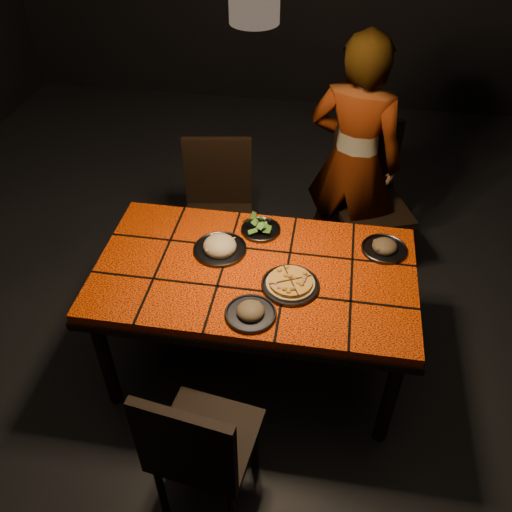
# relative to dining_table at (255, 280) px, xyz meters

# --- Properties ---
(room_shell) EXTENTS (6.04, 7.04, 3.08)m
(room_shell) POSITION_rel_dining_table_xyz_m (0.00, 0.00, 0.83)
(room_shell) COLOR black
(room_shell) RESTS_ON ground
(dining_table) EXTENTS (1.62, 0.92, 0.75)m
(dining_table) POSITION_rel_dining_table_xyz_m (0.00, 0.00, 0.00)
(dining_table) COLOR #FF4408
(dining_table) RESTS_ON ground
(chair_near) EXTENTS (0.47, 0.47, 0.92)m
(chair_near) POSITION_rel_dining_table_xyz_m (-0.10, -0.86, -0.15)
(chair_near) COLOR black
(chair_near) RESTS_ON ground
(chair_far_left) EXTENTS (0.49, 0.49, 0.95)m
(chair_far_left) POSITION_rel_dining_table_xyz_m (-0.37, 0.80, -0.13)
(chair_far_left) COLOR black
(chair_far_left) RESTS_ON ground
(chair_far_right) EXTENTS (0.58, 0.58, 1.00)m
(chair_far_right) POSITION_rel_dining_table_xyz_m (0.58, 1.06, -0.10)
(chair_far_right) COLOR black
(chair_far_right) RESTS_ON ground
(diner) EXTENTS (0.68, 0.53, 1.62)m
(diner) POSITION_rel_dining_table_xyz_m (0.46, 1.00, 0.14)
(diner) COLOR brown
(diner) RESTS_ON ground
(pendant_lamp) EXTENTS (0.18, 0.18, 1.06)m
(pendant_lamp) POSITION_rel_dining_table_xyz_m (0.00, 0.00, 1.35)
(pendant_lamp) COLOR black
(pendant_lamp) RESTS_ON room_shell
(plate_pizza) EXTENTS (0.32, 0.32, 0.04)m
(plate_pizza) POSITION_rel_dining_table_xyz_m (0.19, -0.10, 0.10)
(plate_pizza) COLOR #3B3B40
(plate_pizza) RESTS_ON dining_table
(plate_pasta) EXTENTS (0.28, 0.28, 0.09)m
(plate_pasta) POSITION_rel_dining_table_xyz_m (-0.20, 0.11, 0.10)
(plate_pasta) COLOR #3B3B40
(plate_pasta) RESTS_ON dining_table
(plate_salad) EXTENTS (0.22, 0.22, 0.07)m
(plate_salad) POSITION_rel_dining_table_xyz_m (-0.02, 0.31, 0.10)
(plate_salad) COLOR #3B3B40
(plate_salad) RESTS_ON dining_table
(plate_mushroom_a) EXTENTS (0.24, 0.24, 0.08)m
(plate_mushroom_a) POSITION_rel_dining_table_xyz_m (0.03, -0.31, 0.10)
(plate_mushroom_a) COLOR #3B3B40
(plate_mushroom_a) RESTS_ON dining_table
(plate_mushroom_b) EXTENTS (0.24, 0.24, 0.08)m
(plate_mushroom_b) POSITION_rel_dining_table_xyz_m (0.64, 0.25, 0.10)
(plate_mushroom_b) COLOR #3B3B40
(plate_mushroom_b) RESTS_ON dining_table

